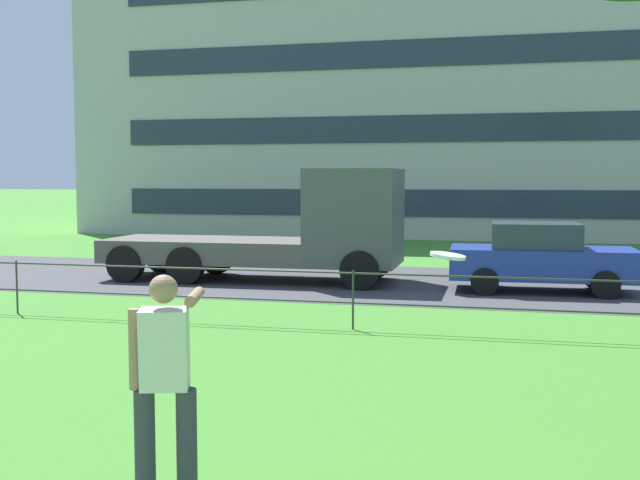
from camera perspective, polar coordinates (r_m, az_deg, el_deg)
street_strip at (r=19.01m, az=5.99°, el=-3.13°), size 80.00×6.96×0.01m
park_fence at (r=13.13m, az=2.42°, el=-3.60°), size 38.51×0.04×1.00m
person_thrower at (r=6.21m, az=-11.21°, el=-10.08°), size 0.50×0.84×1.81m
frisbee at (r=5.97m, az=9.28°, el=-1.14°), size 0.31×0.31×0.06m
flatbed_truck_center at (r=19.11m, az=-1.80°, el=0.59°), size 7.34×2.53×2.75m
car_blue_left at (r=18.11m, az=15.72°, el=-1.19°), size 4.06×1.93×1.54m
apartment_building_background at (r=38.83m, az=11.27°, el=12.15°), size 35.10×13.34×15.44m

